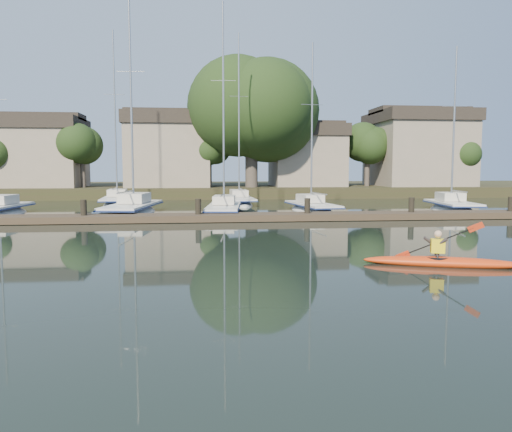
{
  "coord_description": "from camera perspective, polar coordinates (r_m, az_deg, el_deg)",
  "views": [
    {
      "loc": [
        -2.81,
        -13.0,
        2.88
      ],
      "look_at": [
        -0.93,
        4.2,
        1.2
      ],
      "focal_mm": 35.0,
      "sensor_mm": 36.0,
      "label": 1
    }
  ],
  "objects": [
    {
      "name": "sailboat_5",
      "position": [
        40.64,
        -15.58,
        1.02
      ],
      "size": [
        2.71,
        8.99,
        14.67
      ],
      "rotation": [
        0.0,
        0.0,
        0.07
      ],
      "color": "white",
      "rests_on": "ground"
    },
    {
      "name": "sailboat_2",
      "position": [
        31.02,
        -3.69,
        -0.12
      ],
      "size": [
        2.84,
        8.66,
        14.07
      ],
      "rotation": [
        0.0,
        0.0,
        -0.1
      ],
      "color": "white",
      "rests_on": "ground"
    },
    {
      "name": "kayak",
      "position": [
        15.69,
        20.46,
        -4.72
      ],
      "size": [
        4.53,
        2.02,
        1.46
      ],
      "rotation": [
        0.0,
        0.0,
        -0.32
      ],
      "color": "red",
      "rests_on": "ground"
    },
    {
      "name": "shore",
      "position": [
        53.48,
        -1.5,
        5.91
      ],
      "size": [
        90.0,
        25.25,
        12.75
      ],
      "color": "#292E17",
      "rests_on": "ground"
    },
    {
      "name": "dock",
      "position": [
        27.28,
        -0.3,
        -0.09
      ],
      "size": [
        34.0,
        2.0,
        1.8
      ],
      "color": "#413225",
      "rests_on": "ground"
    },
    {
      "name": "ground",
      "position": [
        13.61,
        5.86,
        -6.7
      ],
      "size": [
        160.0,
        160.0,
        0.0
      ],
      "primitive_type": "plane",
      "color": "black",
      "rests_on": "ground"
    },
    {
      "name": "sailboat_1",
      "position": [
        31.83,
        -13.9,
        -0.18
      ],
      "size": [
        3.41,
        9.42,
        15.05
      ],
      "rotation": [
        0.0,
        0.0,
        -0.13
      ],
      "color": "white",
      "rests_on": "ground"
    },
    {
      "name": "sailboat_6",
      "position": [
        39.97,
        -1.9,
        1.16
      ],
      "size": [
        2.21,
        9.22,
        14.57
      ],
      "rotation": [
        0.0,
        0.0,
        0.03
      ],
      "color": "white",
      "rests_on": "ground"
    },
    {
      "name": "sailboat_4",
      "position": [
        35.85,
        21.46,
        0.23
      ],
      "size": [
        3.09,
        7.34,
        12.09
      ],
      "rotation": [
        0.0,
        0.0,
        -0.14
      ],
      "color": "white",
      "rests_on": "ground"
    },
    {
      "name": "sailboat_3",
      "position": [
        32.92,
        6.42,
        0.17
      ],
      "size": [
        2.89,
        7.67,
        12.07
      ],
      "rotation": [
        0.0,
        0.0,
        0.13
      ],
      "color": "white",
      "rests_on": "ground"
    }
  ]
}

